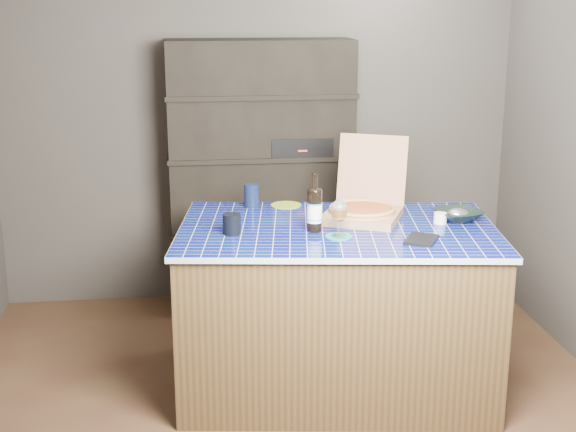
{
  "coord_description": "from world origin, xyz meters",
  "views": [
    {
      "loc": [
        -0.47,
        -3.67,
        2.05
      ],
      "look_at": [
        -0.01,
        0.0,
        1.04
      ],
      "focal_mm": 50.0,
      "sensor_mm": 36.0,
      "label": 1
    }
  ],
  "objects": [
    {
      "name": "bowl",
      "position": [
        0.95,
        0.31,
        0.93
      ],
      "size": [
        0.29,
        0.29,
        0.06
      ],
      "primitive_type": "imported",
      "rotation": [
        0.0,
        0.0,
        0.27
      ],
      "color": "black",
      "rests_on": "kitchen_island"
    },
    {
      "name": "tumbler",
      "position": [
        -0.27,
        0.21,
        0.95
      ],
      "size": [
        0.09,
        0.09,
        0.1
      ],
      "primitive_type": "cylinder",
      "color": "black",
      "rests_on": "kitchen_island"
    },
    {
      "name": "foil_contents",
      "position": [
        0.95,
        0.31,
        0.94
      ],
      "size": [
        0.12,
        0.1,
        0.05
      ],
      "primitive_type": "ellipsoid",
      "color": "silver",
      "rests_on": "bowl"
    },
    {
      "name": "mead_bottle",
      "position": [
        0.15,
        0.21,
        1.02
      ],
      "size": [
        0.08,
        0.08,
        0.3
      ],
      "color": "black",
      "rests_on": "kitchen_island"
    },
    {
      "name": "kitchen_island",
      "position": [
        0.28,
        0.27,
        0.45
      ],
      "size": [
        1.77,
        1.25,
        0.9
      ],
      "rotation": [
        0.0,
        0.0,
        -0.13
      ],
      "color": "#4C361E",
      "rests_on": "floor"
    },
    {
      "name": "green_trivet",
      "position": [
        0.07,
        0.75,
        0.9
      ],
      "size": [
        0.18,
        0.18,
        0.01
      ],
      "primitive_type": "cylinder",
      "color": "#89AD25",
      "rests_on": "kitchen_island"
    },
    {
      "name": "wine_glass",
      "position": [
        0.26,
        0.09,
        1.03
      ],
      "size": [
        0.08,
        0.08,
        0.19
      ],
      "color": "white",
      "rests_on": "teal_trivet"
    },
    {
      "name": "pizza_box",
      "position": [
        0.45,
        0.42,
        0.96
      ],
      "size": [
        0.55,
        0.59,
        0.42
      ],
      "rotation": [
        0.0,
        0.0,
        -0.43
      ],
      "color": "tan",
      "rests_on": "kitchen_island"
    },
    {
      "name": "shelving_unit",
      "position": [
        0.0,
        1.53,
        0.9
      ],
      "size": [
        1.2,
        0.41,
        1.8
      ],
      "color": "black",
      "rests_on": "floor"
    },
    {
      "name": "room",
      "position": [
        0.0,
        0.0,
        1.25
      ],
      "size": [
        3.5,
        3.5,
        3.5
      ],
      "color": "#503C22",
      "rests_on": "ground"
    },
    {
      "name": "white_jar",
      "position": [
        0.83,
        0.27,
        0.93
      ],
      "size": [
        0.07,
        0.07,
        0.06
      ],
      "primitive_type": "cylinder",
      "color": "white",
      "rests_on": "kitchen_island"
    },
    {
      "name": "dvd_case",
      "position": [
        0.65,
        -0.03,
        0.91
      ],
      "size": [
        0.21,
        0.24,
        0.02
      ],
      "primitive_type": "cube",
      "rotation": [
        0.0,
        0.0,
        -0.51
      ],
      "color": "black",
      "rests_on": "kitchen_island"
    },
    {
      "name": "navy_cup",
      "position": [
        -0.13,
        0.74,
        0.97
      ],
      "size": [
        0.08,
        0.08,
        0.13
      ],
      "primitive_type": "cylinder",
      "color": "black",
      "rests_on": "kitchen_island"
    },
    {
      "name": "teal_trivet",
      "position": [
        0.26,
        0.09,
        0.9
      ],
      "size": [
        0.14,
        0.14,
        0.01
      ],
      "primitive_type": "cylinder",
      "color": "#16766E",
      "rests_on": "kitchen_island"
    }
  ]
}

